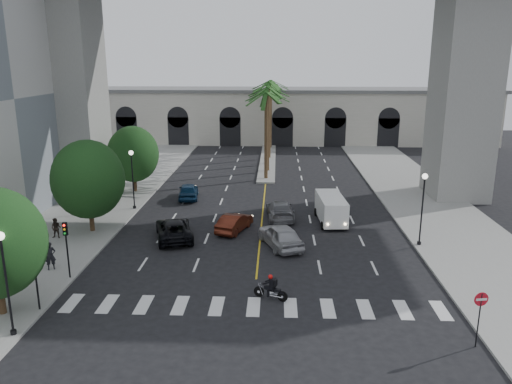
% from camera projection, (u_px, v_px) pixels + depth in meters
% --- Properties ---
extents(ground, '(140.00, 140.00, 0.00)m').
position_uv_depth(ground, '(255.00, 294.00, 28.39)').
color(ground, black).
rests_on(ground, ground).
extents(sidewalk_left, '(8.00, 100.00, 0.15)m').
position_uv_depth(sidewalk_left, '(91.00, 212.00, 43.46)').
color(sidewalk_left, gray).
rests_on(sidewalk_left, ground).
extents(sidewalk_right, '(8.00, 100.00, 0.15)m').
position_uv_depth(sidewalk_right, '(439.00, 216.00, 42.24)').
color(sidewalk_right, gray).
rests_on(sidewalk_right, ground).
extents(median, '(2.00, 24.00, 0.20)m').
position_uv_depth(median, '(268.00, 161.00, 65.05)').
color(median, gray).
rests_on(median, ground).
extents(pier_building, '(71.00, 10.50, 8.50)m').
position_uv_depth(pier_building, '(270.00, 115.00, 80.39)').
color(pier_building, silver).
rests_on(pier_building, ground).
extents(palm_a, '(3.20, 3.20, 10.30)m').
position_uv_depth(palm_a, '(266.00, 97.00, 53.08)').
color(palm_a, '#47331E').
rests_on(palm_a, ground).
extents(palm_b, '(3.20, 3.20, 10.60)m').
position_uv_depth(palm_b, '(268.00, 92.00, 56.87)').
color(palm_b, '#47331E').
rests_on(palm_b, ground).
extents(palm_c, '(3.20, 3.20, 10.10)m').
position_uv_depth(palm_c, '(266.00, 94.00, 60.86)').
color(palm_c, '#47331E').
rests_on(palm_c, ground).
extents(palm_d, '(3.20, 3.20, 10.90)m').
position_uv_depth(palm_d, '(270.00, 86.00, 64.52)').
color(palm_d, '#47331E').
rests_on(palm_d, ground).
extents(palm_e, '(3.20, 3.20, 10.40)m').
position_uv_depth(palm_e, '(268.00, 88.00, 68.51)').
color(palm_e, '#47331E').
rests_on(palm_e, ground).
extents(palm_f, '(3.20, 3.20, 10.70)m').
position_uv_depth(palm_f, '(271.00, 84.00, 72.29)').
color(palm_f, '#47331E').
rests_on(palm_f, ground).
extents(street_tree_mid, '(5.44, 5.44, 7.21)m').
position_uv_depth(street_tree_mid, '(88.00, 179.00, 37.49)').
color(street_tree_mid, '#382616').
rests_on(street_tree_mid, ground).
extents(street_tree_far, '(5.04, 5.04, 6.68)m').
position_uv_depth(street_tree_far, '(133.00, 154.00, 49.15)').
color(street_tree_far, '#382616').
rests_on(street_tree_far, ground).
extents(lamp_post_left_near, '(0.40, 0.40, 5.35)m').
position_uv_depth(lamp_post_left_near, '(6.00, 275.00, 23.19)').
color(lamp_post_left_near, black).
rests_on(lamp_post_left_near, ground).
extents(lamp_post_left_far, '(0.40, 0.40, 5.35)m').
position_uv_depth(lamp_post_left_far, '(132.00, 175.00, 43.47)').
color(lamp_post_left_far, black).
rests_on(lamp_post_left_far, ground).
extents(lamp_post_right, '(0.40, 0.40, 5.35)m').
position_uv_depth(lamp_post_right, '(423.00, 203.00, 34.82)').
color(lamp_post_right, black).
rests_on(lamp_post_right, ground).
extents(traffic_signal_near, '(0.25, 0.18, 3.65)m').
position_uv_depth(traffic_signal_near, '(35.00, 268.00, 25.79)').
color(traffic_signal_near, black).
rests_on(traffic_signal_near, ground).
extents(traffic_signal_far, '(0.25, 0.18, 3.65)m').
position_uv_depth(traffic_signal_far, '(66.00, 241.00, 29.65)').
color(traffic_signal_far, black).
rests_on(traffic_signal_far, ground).
extents(motorcycle_rider, '(1.91, 0.90, 1.47)m').
position_uv_depth(motorcycle_rider, '(272.00, 288.00, 27.64)').
color(motorcycle_rider, black).
rests_on(motorcycle_rider, ground).
extents(car_a, '(3.64, 5.29, 1.67)m').
position_uv_depth(car_a, '(281.00, 235.00, 35.42)').
color(car_a, '#A2A3A7').
rests_on(car_a, ground).
extents(car_b, '(2.78, 4.48, 1.39)m').
position_uv_depth(car_b, '(234.00, 222.00, 38.68)').
color(car_b, '#4B1A0F').
rests_on(car_b, ground).
extents(car_c, '(3.84, 5.84, 1.49)m').
position_uv_depth(car_c, '(174.00, 229.00, 37.02)').
color(car_c, black).
rests_on(car_c, ground).
extents(car_d, '(2.57, 5.35, 1.50)m').
position_uv_depth(car_d, '(280.00, 210.00, 41.77)').
color(car_d, slate).
rests_on(car_d, ground).
extents(car_e, '(2.33, 4.65, 1.52)m').
position_uv_depth(car_e, '(188.00, 191.00, 47.72)').
color(car_e, '#102E4E').
rests_on(car_e, ground).
extents(cargo_van, '(2.38, 5.28, 2.20)m').
position_uv_depth(cargo_van, '(331.00, 208.00, 40.55)').
color(cargo_van, white).
rests_on(cargo_van, ground).
extents(pedestrian_a, '(0.78, 0.69, 1.78)m').
position_uv_depth(pedestrian_a, '(50.00, 256.00, 31.18)').
color(pedestrian_a, black).
rests_on(pedestrian_a, sidewalk_left).
extents(pedestrian_b, '(0.76, 0.60, 1.52)m').
position_uv_depth(pedestrian_b, '(56.00, 228.00, 36.72)').
color(pedestrian_b, black).
rests_on(pedestrian_b, sidewalk_left).
extents(do_not_enter_sign, '(0.68, 0.15, 2.77)m').
position_uv_depth(do_not_enter_sign, '(480.00, 308.00, 22.67)').
color(do_not_enter_sign, black).
rests_on(do_not_enter_sign, ground).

